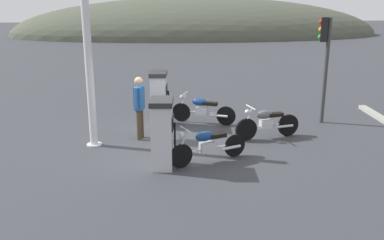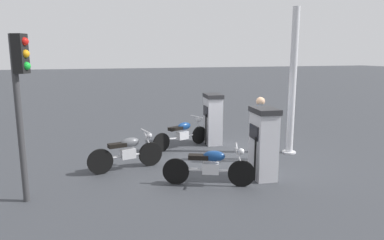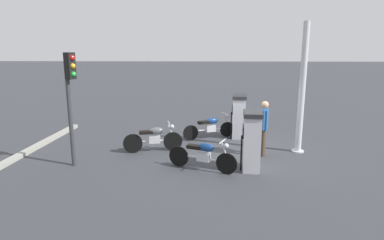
{
  "view_description": "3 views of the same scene",
  "coord_description": "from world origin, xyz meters",
  "views": [
    {
      "loc": [
        -0.5,
        -10.85,
        3.79
      ],
      "look_at": [
        0.54,
        -0.24,
        0.7
      ],
      "focal_mm": 39.5,
      "sensor_mm": 36.0,
      "label": 1
    },
    {
      "loc": [
        3.61,
        8.71,
        2.89
      ],
      "look_at": [
        1.11,
        0.59,
        1.27
      ],
      "focal_mm": 32.91,
      "sensor_mm": 36.0,
      "label": 2
    },
    {
      "loc": [
        1.1,
        10.56,
        3.44
      ],
      "look_at": [
        1.42,
        0.2,
        1.09
      ],
      "focal_mm": 31.16,
      "sensor_mm": 36.0,
      "label": 3
    }
  ],
  "objects": [
    {
      "name": "roadside_traffic_light",
      "position": [
        4.75,
        1.52,
        2.23
      ],
      "size": [
        0.4,
        0.3,
        3.24
      ],
      "color": "#38383A",
      "rests_on": "ground"
    },
    {
      "name": "fuel_pump_far",
      "position": [
        -0.28,
        1.67,
        0.85
      ],
      "size": [
        0.62,
        0.83,
        1.66
      ],
      "color": "silver",
      "rests_on": "ground"
    },
    {
      "name": "distant_hill_main",
      "position": [
        4.47,
        33.97,
        0.0
      ],
      "size": [
        38.19,
        16.03,
        7.76
      ],
      "color": "#4C5142",
      "rests_on": "ground"
    },
    {
      "name": "attendant_person",
      "position": [
        -0.84,
        0.43,
        1.01
      ],
      "size": [
        0.3,
        0.57,
        1.75
      ],
      "color": "#473828",
      "rests_on": "ground"
    },
    {
      "name": "ground_plane",
      "position": [
        0.0,
        0.0,
        0.0
      ],
      "size": [
        120.0,
        120.0,
        0.0
      ],
      "primitive_type": "plane",
      "color": "#383A3F"
    },
    {
      "name": "motorcycle_near_pump",
      "position": [
        0.79,
        -1.5,
        0.46
      ],
      "size": [
        1.92,
        0.93,
        0.92
      ],
      "color": "black",
      "rests_on": "ground"
    },
    {
      "name": "motorcycle_extra",
      "position": [
        2.67,
        0.13,
        0.45
      ],
      "size": [
        1.9,
        0.65,
        0.95
      ],
      "color": "black",
      "rests_on": "ground"
    },
    {
      "name": "canopy_support_pole",
      "position": [
        -2.06,
        -0.0,
        2.0
      ],
      "size": [
        0.4,
        0.4,
        4.14
      ],
      "color": "silver",
      "rests_on": "ground"
    },
    {
      "name": "motorcycle_far_pump",
      "position": [
        1.06,
        1.76,
        0.47
      ],
      "size": [
        1.91,
        0.95,
        0.94
      ],
      "color": "black",
      "rests_on": "ground"
    },
    {
      "name": "fuel_pump_near",
      "position": [
        -0.28,
        -1.67,
        0.82
      ],
      "size": [
        0.62,
        0.83,
        1.62
      ],
      "color": "silver",
      "rests_on": "ground"
    }
  ]
}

